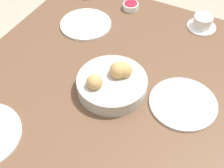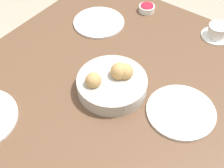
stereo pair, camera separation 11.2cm
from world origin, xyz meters
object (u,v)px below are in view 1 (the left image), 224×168
(jam_bowl_berry, at_px, (131,6))
(bread_basket, at_px, (112,83))
(plate_near_left, at_px, (86,24))
(coffee_cup, at_px, (202,23))
(plate_far_center, at_px, (183,103))

(jam_bowl_berry, bearing_deg, bread_basket, 17.87)
(plate_near_left, xyz_separation_m, jam_bowl_berry, (-0.21, 0.13, 0.01))
(bread_basket, height_order, plate_near_left, bread_basket)
(coffee_cup, bearing_deg, plate_far_center, 8.87)
(bread_basket, distance_m, plate_near_left, 0.40)
(plate_near_left, distance_m, plate_far_center, 0.59)
(bread_basket, distance_m, coffee_cup, 0.54)
(plate_far_center, bearing_deg, bread_basket, -78.06)
(plate_near_left, bearing_deg, jam_bowl_berry, 148.92)
(bread_basket, distance_m, jam_bowl_berry, 0.52)
(plate_far_center, height_order, jam_bowl_berry, jam_bowl_berry)
(coffee_cup, relative_size, jam_bowl_berry, 1.73)
(plate_far_center, relative_size, jam_bowl_berry, 3.23)
(plate_near_left, xyz_separation_m, plate_far_center, (0.23, 0.54, 0.00))
(coffee_cup, bearing_deg, jam_bowl_berry, -87.02)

